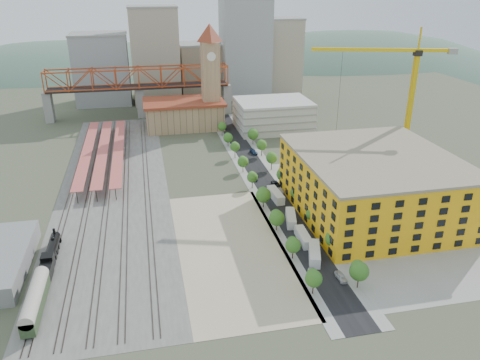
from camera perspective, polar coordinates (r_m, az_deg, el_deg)
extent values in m
plane|color=#474C38|center=(154.58, -1.87, -2.08)|extent=(400.00, 400.00, 0.00)
cube|color=#605E59|center=(169.06, -15.04, -0.60)|extent=(36.00, 165.00, 0.06)
cube|color=tan|center=(126.66, -1.10, -8.23)|extent=(28.00, 67.00, 0.06)
cube|color=black|center=(171.07, 2.52, 0.51)|extent=(12.00, 170.00, 0.06)
cube|color=gray|center=(169.88, 0.72, 0.36)|extent=(3.00, 170.00, 0.04)
cube|color=gray|center=(172.45, 4.29, 0.66)|extent=(3.00, 170.00, 0.04)
cube|color=gray|center=(151.57, 16.57, -3.65)|extent=(50.00, 90.00, 0.06)
cube|color=#382B23|center=(170.69, -19.97, -0.96)|extent=(0.12, 160.00, 0.18)
cube|color=#382B23|center=(170.47, -19.49, -0.92)|extent=(0.12, 160.00, 0.18)
cube|color=#382B23|center=(169.85, -17.97, -0.80)|extent=(0.12, 160.00, 0.18)
cube|color=#382B23|center=(169.68, -17.49, -0.76)|extent=(0.12, 160.00, 0.18)
cube|color=#382B23|center=(169.23, -15.96, -0.64)|extent=(0.12, 160.00, 0.18)
cube|color=#382B23|center=(169.11, -15.48, -0.60)|extent=(0.12, 160.00, 0.18)
cube|color=#382B23|center=(168.81, -13.94, -0.47)|extent=(0.12, 160.00, 0.18)
cube|color=#382B23|center=(168.74, -13.45, -0.43)|extent=(0.12, 160.00, 0.18)
cube|color=#382B23|center=(168.59, -11.57, -0.28)|extent=(0.12, 160.00, 0.18)
cube|color=#382B23|center=(168.58, -11.08, -0.24)|extent=(0.12, 160.00, 0.18)
cube|color=#C84D53|center=(194.27, -18.13, 3.43)|extent=(4.00, 80.00, 0.25)
cylinder|color=black|center=(194.92, -18.05, 2.88)|extent=(0.24, 0.24, 4.00)
cube|color=#C84D53|center=(193.65, -16.37, 3.59)|extent=(4.00, 80.00, 0.25)
cylinder|color=black|center=(194.30, -16.30, 3.04)|extent=(0.24, 0.24, 4.00)
cube|color=#C84D53|center=(193.21, -14.60, 3.75)|extent=(4.00, 80.00, 0.25)
cylinder|color=black|center=(193.87, -14.54, 3.19)|extent=(0.24, 0.24, 4.00)
cube|color=tan|center=(228.48, -6.83, 7.87)|extent=(36.00, 22.00, 12.00)
cube|color=maroon|center=(226.85, -6.91, 9.45)|extent=(38.00, 24.00, 1.20)
cube|color=tan|center=(224.71, -3.58, 11.40)|extent=(8.00, 8.00, 40.00)
pyramid|color=maroon|center=(220.65, -3.77, 18.53)|extent=(12.00, 12.00, 8.00)
cylinder|color=white|center=(218.24, -3.51, 14.78)|extent=(4.00, 0.30, 4.00)
cube|color=silver|center=(224.04, 4.05, 7.93)|extent=(34.00, 26.00, 14.00)
cube|color=gray|center=(253.79, -22.29, 8.21)|extent=(4.00, 6.00, 15.00)
cube|color=gray|center=(253.43, -1.66, 9.91)|extent=(4.00, 6.00, 15.00)
cube|color=gray|center=(249.58, -12.00, 9.20)|extent=(4.00, 6.00, 15.00)
cube|color=black|center=(247.82, -12.16, 11.00)|extent=(90.00, 9.00, 1.00)
cube|color=yellow|center=(146.49, 15.93, -0.65)|extent=(44.00, 50.00, 18.00)
cube|color=gray|center=(143.07, 16.34, 2.79)|extent=(44.60, 50.60, 0.80)
cube|color=#9EA0A3|center=(282.34, -16.47, 12.77)|extent=(30.00, 25.00, 38.00)
cube|color=#B2A58C|center=(275.66, -10.29, 14.57)|extent=(26.00, 22.00, 52.00)
cube|color=gray|center=(294.30, -4.88, 13.22)|extent=(24.00, 24.00, 30.00)
cube|color=#9EA0A3|center=(286.69, 0.65, 16.06)|extent=(28.00, 22.00, 60.00)
cube|color=#B2A58C|center=(298.65, 5.08, 14.72)|extent=(22.00, 20.00, 44.00)
cube|color=brown|center=(303.09, -7.81, 13.00)|extent=(20.00, 20.00, 26.00)
ellipsoid|color=#4C6B59|center=(423.35, -18.94, 3.55)|extent=(396.00, 216.00, 180.00)
ellipsoid|color=#4C6B59|center=(432.68, -2.62, 1.85)|extent=(484.00, 264.00, 220.00)
ellipsoid|color=#4C6B59|center=(458.78, 12.35, 5.51)|extent=(418.00, 228.00, 190.00)
cylinder|color=black|center=(131.40, -21.92, -7.63)|extent=(2.56, 12.30, 2.56)
cube|color=black|center=(125.67, -22.37, -9.08)|extent=(2.87, 3.08, 3.28)
cylinder|color=black|center=(134.93, -21.72, -5.85)|extent=(0.72, 0.72, 1.64)
sphere|color=black|center=(132.51, -21.88, -6.68)|extent=(1.03, 1.03, 1.03)
cone|color=black|center=(138.10, -21.41, -6.71)|extent=(2.67, 1.64, 2.67)
cube|color=black|center=(122.16, -22.66, -10.46)|extent=(2.87, 6.15, 2.87)
cube|color=#25381E|center=(112.47, -23.65, -13.55)|extent=(2.97, 18.45, 3.28)
cylinder|color=#ADA899|center=(111.49, -23.79, -12.83)|extent=(3.18, 18.45, 3.18)
cube|color=gold|center=(178.43, 19.84, 7.29)|extent=(1.50, 1.50, 42.31)
cube|color=black|center=(174.15, 20.85, 14.27)|extent=(2.35, 2.35, 1.88)
cube|color=gold|center=(170.01, 14.92, 15.11)|extent=(34.61, 11.11, 1.13)
cube|color=gold|center=(175.66, 22.72, 14.38)|extent=(11.15, 4.25, 1.13)
cube|color=gray|center=(177.48, 24.48, 14.11)|extent=(3.37, 3.05, 1.88)
cube|color=gold|center=(173.59, 21.08, 15.79)|extent=(0.47, 0.47, 7.52)
cube|color=silver|center=(123.01, 9.05, -8.84)|extent=(5.81, 10.68, 2.83)
cube|color=silver|center=(129.94, 7.72, -6.92)|extent=(2.95, 9.73, 2.64)
cube|color=silver|center=(139.12, 6.22, -4.66)|extent=(4.87, 10.19, 2.70)
cube|color=silver|center=(152.92, 4.37, -1.85)|extent=(3.33, 10.54, 2.85)
imported|color=white|center=(116.55, 8.93, -11.22)|extent=(2.10, 4.64, 1.54)
imported|color=gray|center=(127.45, 6.77, -7.81)|extent=(1.91, 4.68, 1.51)
imported|color=black|center=(155.51, 2.95, -1.62)|extent=(3.14, 5.92, 1.59)
imported|color=navy|center=(167.33, 1.79, 0.23)|extent=(2.61, 4.92, 1.36)
imported|color=silver|center=(116.58, 12.22, -11.49)|extent=(2.02, 4.63, 1.55)
imported|color=gray|center=(158.06, 4.95, -1.31)|extent=(1.60, 4.03, 1.31)
imported|color=black|center=(162.81, 4.40, -0.51)|extent=(2.66, 5.19, 1.40)
imported|color=navy|center=(192.66, 1.67, 3.43)|extent=(2.81, 5.50, 1.53)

